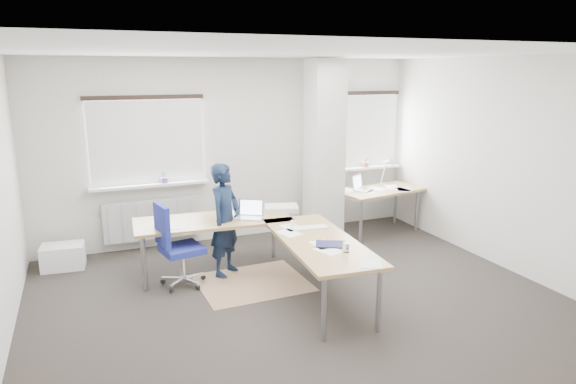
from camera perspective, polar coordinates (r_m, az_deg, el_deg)
name	(u,v)px	position (r m, az deg, el deg)	size (l,w,h in m)	color
ground	(296,298)	(6.16, 0.90, -11.72)	(6.00, 6.00, 0.00)	black
room_shell	(296,145)	(6.13, 0.86, 5.25)	(6.04, 5.04, 2.82)	#B8B4A8
floor_mat	(253,283)	(6.59, -3.95, -10.01)	(1.32, 1.12, 0.01)	#9A7454
white_crate	(63,256)	(7.61, -23.72, -6.57)	(0.54, 0.38, 0.33)	white
desk_main	(266,231)	(6.31, -2.42, -4.36)	(2.41, 2.76, 0.96)	olive
desk_side	(380,192)	(8.46, 10.15, 0.02)	(1.50, 0.93, 1.22)	olive
task_chair	(179,263)	(6.53, -11.97, -7.71)	(0.59, 0.58, 1.07)	navy
person	(225,220)	(6.66, -7.00, -3.09)	(0.54, 0.35, 1.47)	black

